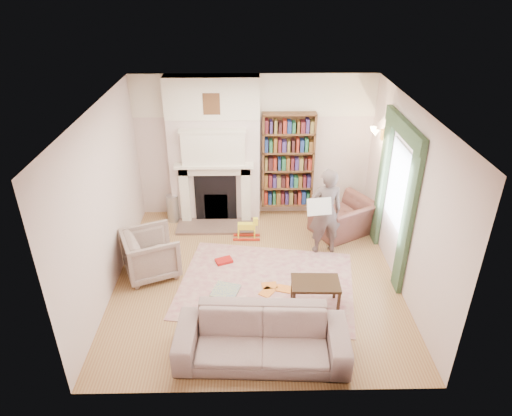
{
  "coord_description": "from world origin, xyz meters",
  "views": [
    {
      "loc": [
        -0.12,
        -6.02,
        4.52
      ],
      "look_at": [
        0.0,
        0.25,
        1.15
      ],
      "focal_mm": 32.0,
      "sensor_mm": 36.0,
      "label": 1
    }
  ],
  "objects_px": {
    "bookcase": "(288,161)",
    "paraffin_heater": "(173,208)",
    "man_reading": "(326,212)",
    "coffee_table": "(315,294)",
    "armchair_left": "(151,254)",
    "armchair_reading": "(343,218)",
    "rocking_horse": "(246,228)",
    "sofa": "(262,338)"
  },
  "relations": [
    {
      "from": "bookcase",
      "to": "coffee_table",
      "type": "bearing_deg",
      "value": -86.05
    },
    {
      "from": "armchair_left",
      "to": "man_reading",
      "type": "height_order",
      "value": "man_reading"
    },
    {
      "from": "bookcase",
      "to": "paraffin_heater",
      "type": "relative_size",
      "value": 3.36
    },
    {
      "from": "coffee_table",
      "to": "armchair_left",
      "type": "bearing_deg",
      "value": 162.5
    },
    {
      "from": "coffee_table",
      "to": "rocking_horse",
      "type": "relative_size",
      "value": 1.41
    },
    {
      "from": "armchair_reading",
      "to": "sofa",
      "type": "bearing_deg",
      "value": 33.06
    },
    {
      "from": "bookcase",
      "to": "paraffin_heater",
      "type": "height_order",
      "value": "bookcase"
    },
    {
      "from": "paraffin_heater",
      "to": "armchair_left",
      "type": "bearing_deg",
      "value": -93.17
    },
    {
      "from": "man_reading",
      "to": "armchair_left",
      "type": "bearing_deg",
      "value": 3.04
    },
    {
      "from": "armchair_reading",
      "to": "bookcase",
      "type": "bearing_deg",
      "value": -66.61
    },
    {
      "from": "bookcase",
      "to": "rocking_horse",
      "type": "relative_size",
      "value": 3.73
    },
    {
      "from": "paraffin_heater",
      "to": "rocking_horse",
      "type": "xyz_separation_m",
      "value": [
        1.45,
        -0.71,
        -0.06
      ]
    },
    {
      "from": "bookcase",
      "to": "rocking_horse",
      "type": "height_order",
      "value": "bookcase"
    },
    {
      "from": "sofa",
      "to": "coffee_table",
      "type": "bearing_deg",
      "value": 52.95
    },
    {
      "from": "sofa",
      "to": "man_reading",
      "type": "relative_size",
      "value": 1.39
    },
    {
      "from": "man_reading",
      "to": "paraffin_heater",
      "type": "bearing_deg",
      "value": -30.82
    },
    {
      "from": "bookcase",
      "to": "armchair_left",
      "type": "relative_size",
      "value": 2.23
    },
    {
      "from": "paraffin_heater",
      "to": "rocking_horse",
      "type": "bearing_deg",
      "value": -26.11
    },
    {
      "from": "bookcase",
      "to": "armchair_reading",
      "type": "bearing_deg",
      "value": -37.38
    },
    {
      "from": "sofa",
      "to": "paraffin_heater",
      "type": "height_order",
      "value": "sofa"
    },
    {
      "from": "armchair_left",
      "to": "coffee_table",
      "type": "distance_m",
      "value": 2.71
    },
    {
      "from": "armchair_reading",
      "to": "sofa",
      "type": "distance_m",
      "value": 3.45
    },
    {
      "from": "man_reading",
      "to": "paraffin_heater",
      "type": "xyz_separation_m",
      "value": [
        -2.8,
        1.14,
        -0.51
      ]
    },
    {
      "from": "coffee_table",
      "to": "paraffin_heater",
      "type": "height_order",
      "value": "paraffin_heater"
    },
    {
      "from": "coffee_table",
      "to": "paraffin_heater",
      "type": "relative_size",
      "value": 1.27
    },
    {
      "from": "armchair_left",
      "to": "man_reading",
      "type": "bearing_deg",
      "value": -101.19
    },
    {
      "from": "coffee_table",
      "to": "paraffin_heater",
      "type": "bearing_deg",
      "value": 134.78
    },
    {
      "from": "armchair_reading",
      "to": "coffee_table",
      "type": "height_order",
      "value": "armchair_reading"
    },
    {
      "from": "armchair_reading",
      "to": "man_reading",
      "type": "xyz_separation_m",
      "value": [
        -0.45,
        -0.6,
        0.45
      ]
    },
    {
      "from": "man_reading",
      "to": "bookcase",
      "type": "bearing_deg",
      "value": -76.82
    },
    {
      "from": "bookcase",
      "to": "man_reading",
      "type": "bearing_deg",
      "value": -68.16
    },
    {
      "from": "man_reading",
      "to": "coffee_table",
      "type": "bearing_deg",
      "value": 68.24
    },
    {
      "from": "sofa",
      "to": "man_reading",
      "type": "distance_m",
      "value": 2.76
    },
    {
      "from": "armchair_left",
      "to": "sofa",
      "type": "relative_size",
      "value": 0.38
    },
    {
      "from": "armchair_left",
      "to": "coffee_table",
      "type": "relative_size",
      "value": 1.18
    },
    {
      "from": "coffee_table",
      "to": "bookcase",
      "type": "bearing_deg",
      "value": 95.79
    },
    {
      "from": "armchair_left",
      "to": "man_reading",
      "type": "xyz_separation_m",
      "value": [
        2.9,
        0.6,
        0.41
      ]
    },
    {
      "from": "coffee_table",
      "to": "rocking_horse",
      "type": "bearing_deg",
      "value": 119.4
    },
    {
      "from": "paraffin_heater",
      "to": "man_reading",
      "type": "bearing_deg",
      "value": -22.16
    },
    {
      "from": "paraffin_heater",
      "to": "coffee_table",
      "type": "bearing_deg",
      "value": -47.06
    },
    {
      "from": "armchair_reading",
      "to": "man_reading",
      "type": "height_order",
      "value": "man_reading"
    },
    {
      "from": "man_reading",
      "to": "coffee_table",
      "type": "distance_m",
      "value": 1.63
    }
  ]
}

